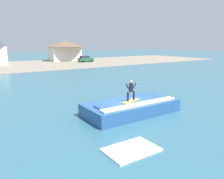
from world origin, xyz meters
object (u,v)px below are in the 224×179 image
at_px(wave_crest, 131,107).
at_px(surfboard, 131,101).
at_px(surfer, 131,89).
at_px(car_far_shore, 86,59).
at_px(house_gabled_white, 65,49).

relative_size(wave_crest, surfboard, 4.03).
xyz_separation_m(wave_crest, surfer, (-0.29, -0.28, 1.56)).
height_order(wave_crest, car_far_shore, car_far_shore).
xyz_separation_m(surfboard, house_gabled_white, (15.29, 52.11, 2.59)).
height_order(surfer, car_far_shore, surfer).
bearing_deg(surfer, car_far_shore, 67.43).
xyz_separation_m(surfer, house_gabled_white, (15.28, 52.11, 1.66)).
xyz_separation_m(surfboard, car_far_shore, (18.55, 44.58, -0.21)).
bearing_deg(surfer, surfboard, -170.44).
distance_m(surfboard, car_far_shore, 48.28).
distance_m(surfboard, surfer, 0.93).
xyz_separation_m(wave_crest, surfboard, (-0.30, -0.28, 0.63)).
relative_size(wave_crest, house_gabled_white, 0.69).
xyz_separation_m(surfboard, surfer, (0.02, 0.00, 0.93)).
height_order(surfer, house_gabled_white, house_gabled_white).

